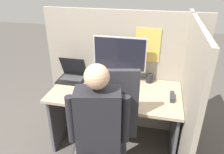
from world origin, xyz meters
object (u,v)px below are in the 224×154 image
carrot_toy (97,102)px  coffee_mug (149,78)px  laptop (72,75)px  person (95,134)px  monitor (120,55)px  office_chair (106,137)px  paper_box (119,78)px  stapler (172,97)px

carrot_toy → coffee_mug: (0.46, 0.56, 0.03)m
laptop → carrot_toy: laptop is taller
laptop → person: person is taller
carrot_toy → coffee_mug: size_ratio=1.46×
monitor → office_chair: size_ratio=0.50×
laptop → office_chair: (0.59, -0.73, -0.18)m
monitor → laptop: size_ratio=1.91×
laptop → office_chair: office_chair is taller
monitor → laptop: monitor is taller
office_chair → monitor: bearing=93.1°
laptop → monitor: bearing=8.7°
monitor → carrot_toy: 0.60m
laptop → office_chair: size_ratio=0.26×
person → coffee_mug: 1.08m
paper_box → coffee_mug: coffee_mug is taller
stapler → coffee_mug: 0.40m
laptop → coffee_mug: laptop is taller
office_chair → coffee_mug: office_chair is taller
coffee_mug → laptop: bearing=-171.8°
coffee_mug → stapler: bearing=-51.5°
laptop → carrot_toy: (0.43, -0.43, -0.03)m
monitor → carrot_toy: size_ratio=3.96×
paper_box → laptop: 0.55m
carrot_toy → office_chair: office_chair is taller
paper_box → stapler: 0.65m
person → paper_box: bearing=90.3°
monitor → stapler: bearing=-24.4°
carrot_toy → office_chair: 0.37m
laptop → person: size_ratio=0.23×
laptop → carrot_toy: size_ratio=2.07×
carrot_toy → person: (0.12, -0.47, 0.02)m
laptop → paper_box: bearing=8.4°
stapler → person: person is taller
paper_box → carrot_toy: (-0.11, -0.51, -0.02)m
paper_box → carrot_toy: bearing=-102.6°
laptop → stapler: size_ratio=1.90×
person → stapler: bearing=50.8°
monitor → carrot_toy: monitor is taller
stapler → paper_box: bearing=155.8°
paper_box → office_chair: bearing=-86.9°
paper_box → office_chair: office_chair is taller
paper_box → person: 0.98m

